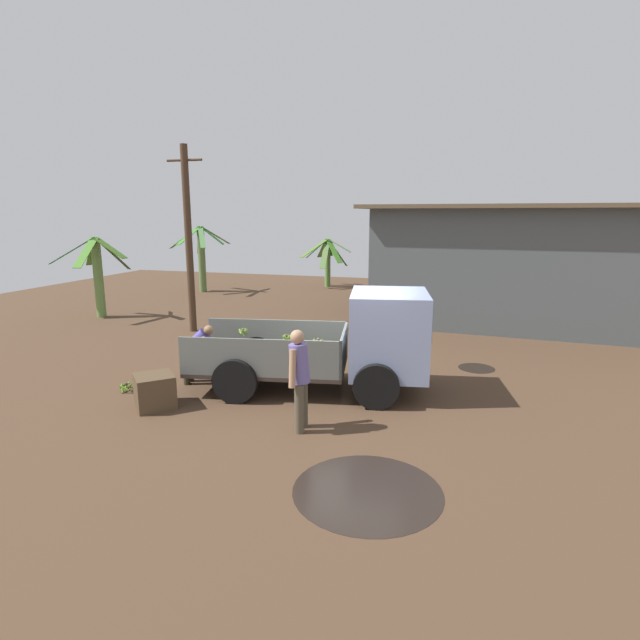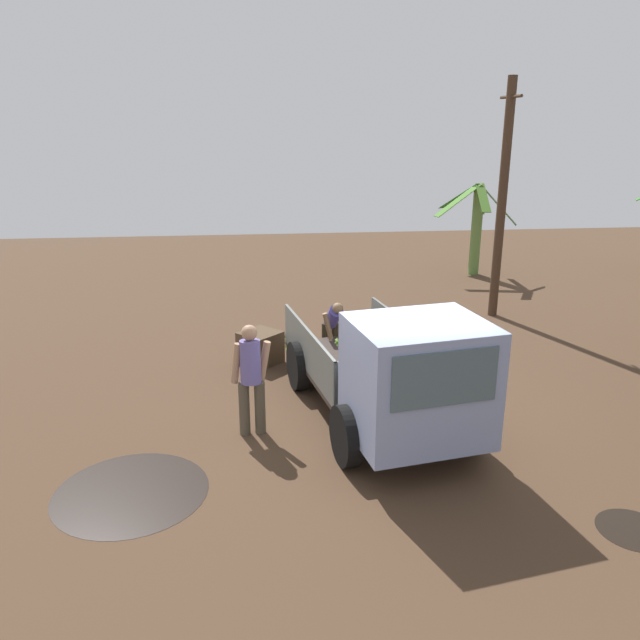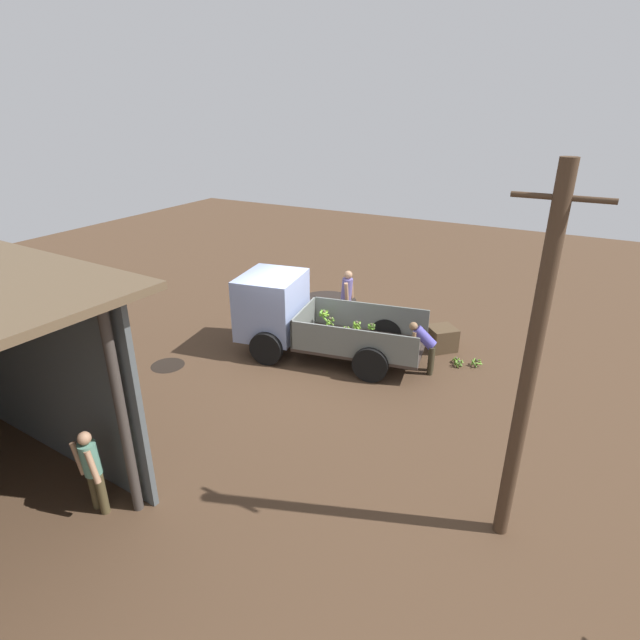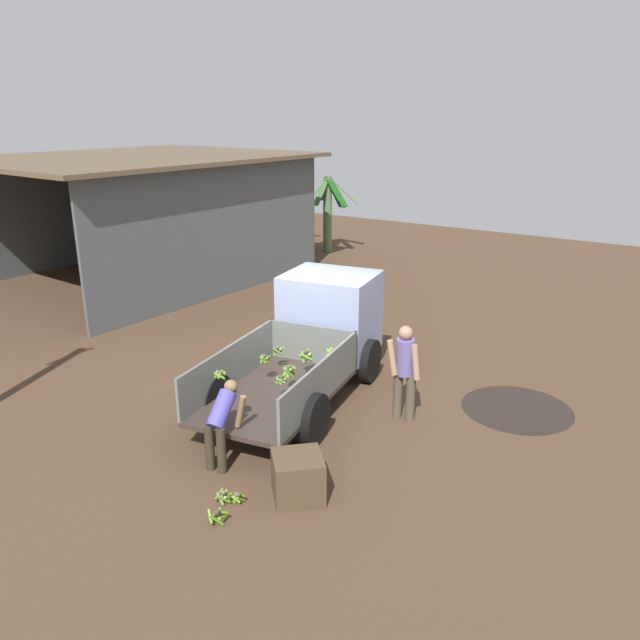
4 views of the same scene
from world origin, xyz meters
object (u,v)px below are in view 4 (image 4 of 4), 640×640
at_px(banana_bunch_on_ground_1, 224,496).
at_px(person_foreground_visitor, 405,368).
at_px(cargo_truck, 321,328).
at_px(banana_bunch_on_ground_2, 217,515).
at_px(person_bystander_near_shed, 96,293).
at_px(person_worker_loading, 221,420).
at_px(wooden_crate_0, 298,477).
at_px(banana_bunch_on_ground_0, 238,497).

bearing_deg(banana_bunch_on_ground_1, person_foreground_visitor, -14.70).
bearing_deg(cargo_truck, banana_bunch_on_ground_2, -172.62).
bearing_deg(person_bystander_near_shed, banana_bunch_on_ground_2, 157.06).
bearing_deg(person_foreground_visitor, person_worker_loading, -32.77).
relative_size(person_foreground_visitor, wooden_crate_0, 2.53).
bearing_deg(person_bystander_near_shed, banana_bunch_on_ground_0, 159.69).
height_order(person_bystander_near_shed, banana_bunch_on_ground_0, person_bystander_near_shed).
bearing_deg(cargo_truck, person_foreground_visitor, -116.58).
relative_size(banana_bunch_on_ground_2, wooden_crate_0, 0.41).
height_order(banana_bunch_on_ground_1, banana_bunch_on_ground_2, banana_bunch_on_ground_2).
bearing_deg(banana_bunch_on_ground_2, wooden_crate_0, -26.85).
bearing_deg(person_worker_loading, banana_bunch_on_ground_1, -147.37).
xyz_separation_m(cargo_truck, person_worker_loading, (-3.50, -0.54, -0.32)).
height_order(person_foreground_visitor, wooden_crate_0, person_foreground_visitor).
distance_m(banana_bunch_on_ground_0, banana_bunch_on_ground_1, 0.20).
bearing_deg(banana_bunch_on_ground_0, person_bystander_near_shed, 64.12).
height_order(cargo_truck, person_worker_loading, cargo_truck).
bearing_deg(person_foreground_visitor, banana_bunch_on_ground_0, -16.03).
distance_m(banana_bunch_on_ground_2, wooden_crate_0, 1.21).
xyz_separation_m(person_worker_loading, banana_bunch_on_ground_1, (-0.73, -0.66, -0.64)).
relative_size(cargo_truck, wooden_crate_0, 7.32).
bearing_deg(cargo_truck, banana_bunch_on_ground_1, -174.03).
xyz_separation_m(banana_bunch_on_ground_1, banana_bunch_on_ground_2, (-0.38, -0.23, 0.01)).
xyz_separation_m(person_bystander_near_shed, banana_bunch_on_ground_2, (-4.27, -7.86, -0.73)).
xyz_separation_m(person_bystander_near_shed, banana_bunch_on_ground_0, (-3.78, -7.79, -0.75)).
bearing_deg(banana_bunch_on_ground_0, banana_bunch_on_ground_2, -172.44).
xyz_separation_m(person_foreground_visitor, person_bystander_near_shed, (0.29, 8.57, -0.11)).
height_order(person_bystander_near_shed, banana_bunch_on_ground_2, person_bystander_near_shed).
bearing_deg(wooden_crate_0, banana_bunch_on_ground_2, 153.15).
relative_size(person_worker_loading, banana_bunch_on_ground_1, 5.54).
height_order(person_worker_loading, banana_bunch_on_ground_2, person_worker_loading).
xyz_separation_m(person_bystander_near_shed, banana_bunch_on_ground_1, (-3.89, -7.63, -0.74)).
height_order(person_foreground_visitor, banana_bunch_on_ground_0, person_foreground_visitor).
xyz_separation_m(person_worker_loading, banana_bunch_on_ground_0, (-0.63, -0.83, -0.65)).
distance_m(cargo_truck, banana_bunch_on_ground_2, 4.93).
bearing_deg(cargo_truck, wooden_crate_0, -160.89).
bearing_deg(banana_bunch_on_ground_0, wooden_crate_0, -46.41).
relative_size(cargo_truck, person_bystander_near_shed, 3.27).
bearing_deg(banana_bunch_on_ground_1, person_bystander_near_shed, 63.00).
bearing_deg(banana_bunch_on_ground_1, banana_bunch_on_ground_0, -58.06).
distance_m(banana_bunch_on_ground_0, banana_bunch_on_ground_2, 0.49).
relative_size(person_worker_loading, person_bystander_near_shed, 0.84).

